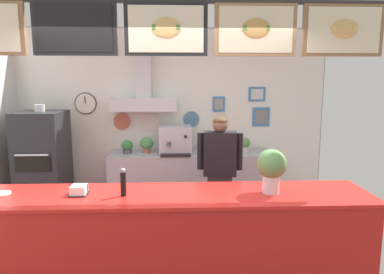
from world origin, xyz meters
TOP-DOWN VIEW (x-y plane):
  - back_wall_assembly at (-0.03, 2.24)m, footprint 4.93×2.44m
  - service_counter at (0.00, -0.21)m, footprint 3.71×0.72m
  - back_prep_counter at (0.31, 1.99)m, footprint 2.49×0.61m
  - pizza_oven at (-1.83, 1.70)m, footprint 0.62×0.74m
  - shop_worker at (0.62, 0.97)m, footprint 0.56×0.26m
  - espresso_machine at (0.07, 1.97)m, footprint 0.49×0.51m
  - potted_rosemary at (-0.67, 1.97)m, footprint 0.17×0.17m
  - potted_oregano at (0.62, 1.97)m, footprint 0.15×0.15m
  - potted_thyme at (1.13, 1.99)m, footprint 0.18×0.18m
  - potted_sage at (-0.38, 2.01)m, footprint 0.21×0.21m
  - basil_vase at (0.94, -0.23)m, footprint 0.27×0.27m
  - pepper_grinder at (-0.38, -0.25)m, footprint 0.05×0.05m
  - condiment_plate at (-1.49, -0.16)m, footprint 0.16×0.16m
  - napkin_holder at (-0.79, -0.21)m, footprint 0.16×0.15m

SIDE VIEW (x-z plane):
  - back_prep_counter at x=0.31m, z-range -0.01..0.93m
  - service_counter at x=0.00m, z-range 0.00..1.01m
  - pizza_oven at x=-1.83m, z-range -0.05..1.65m
  - shop_worker at x=0.62m, z-range 0.06..1.64m
  - condiment_plate at x=-1.49m, z-range 1.01..1.02m
  - potted_rosemary at x=-0.67m, z-range 0.94..1.14m
  - napkin_holder at x=-0.79m, z-range 1.00..1.10m
  - potted_oregano at x=0.62m, z-range 0.95..1.17m
  - potted_thyme at x=1.13m, z-range 0.95..1.18m
  - potted_sage at x=-0.38m, z-range 0.95..1.19m
  - pepper_grinder at x=-0.38m, z-range 1.01..1.26m
  - espresso_machine at x=0.07m, z-range 0.93..1.35m
  - basil_vase at x=0.94m, z-range 1.04..1.44m
  - back_wall_assembly at x=-0.03m, z-range 0.09..2.94m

